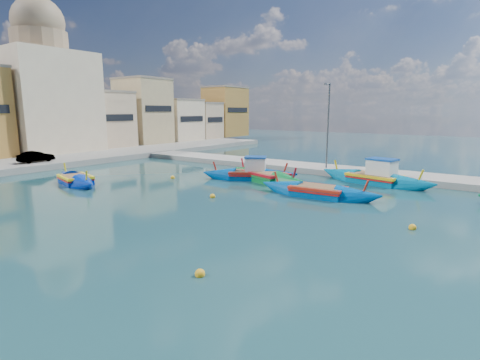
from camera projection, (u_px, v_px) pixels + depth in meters
ground at (297, 238)px, 16.72m from camera, size 160.00×160.00×0.00m
east_quay at (397, 176)px, 31.07m from camera, size 4.00×70.00×0.50m
north_townhouses at (21, 116)px, 43.66m from camera, size 83.20×7.87×10.19m
church_block at (44, 88)px, 46.06m from camera, size 10.00×10.00×19.10m
quay_street_lamp at (328, 125)px, 33.31m from camera, size 1.18×0.16×8.00m
luzzu_turquoise_cabin at (375, 179)px, 29.16m from camera, size 3.98×9.94×3.12m
luzzu_blue_cabin at (250, 175)px, 31.00m from camera, size 5.72×8.16×2.91m
luzzu_cyan_mid at (266, 178)px, 30.18m from camera, size 4.94×9.29×2.69m
luzzu_green at (76, 181)px, 29.10m from camera, size 3.66×7.65×2.34m
luzzu_blue_south at (318, 193)px, 24.82m from camera, size 2.48×8.70×2.48m
mooring_buoys at (234, 205)px, 22.41m from camera, size 23.21×19.62×0.36m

